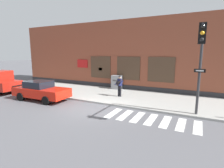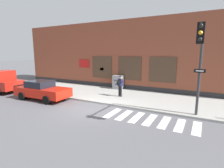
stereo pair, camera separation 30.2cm
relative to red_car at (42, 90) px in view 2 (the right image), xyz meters
The scene contains 8 objects.
ground_plane 4.91m from the red_car, ahead, with size 160.00×160.00×0.00m, color #56565B.
sidewalk 6.23m from the red_car, 38.47° to the left, with size 28.00×5.53×0.14m.
building_backdrop 10.25m from the red_car, 60.63° to the left, with size 28.00×4.06×6.98m.
crosswalk 9.01m from the red_car, ahead, with size 5.20×1.90×0.01m.
red_car is the anchor object (origin of this frame).
busker 6.34m from the red_car, 32.49° to the left, with size 0.72×0.67×1.76m.
traffic_light 11.55m from the red_car, ahead, with size 0.60×2.99×4.84m.
utility_box 7.24m from the red_car, 58.46° to the left, with size 0.99×0.65×1.38m.
Camera 2 is at (6.66, -9.34, 3.70)m, focal length 28.00 mm.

